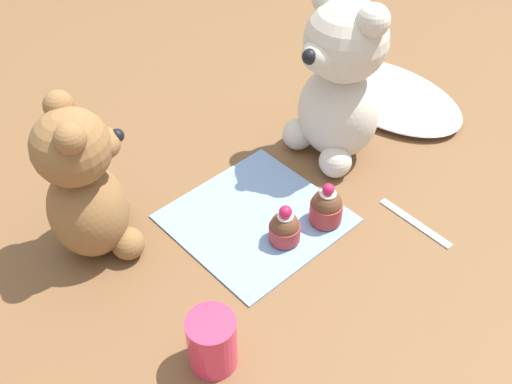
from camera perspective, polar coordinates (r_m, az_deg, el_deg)
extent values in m
plane|color=brown|center=(0.90, 0.00, -2.58)|extent=(4.00, 4.00, 0.00)
cube|color=#7A9ED1|center=(0.90, 0.00, -2.45)|extent=(0.22, 0.23, 0.01)
ellipsoid|color=silver|center=(1.15, 12.32, 9.06)|extent=(0.30, 0.19, 0.02)
ellipsoid|color=beige|center=(0.98, 7.80, 7.55)|extent=(0.15, 0.13, 0.16)
sphere|color=beige|center=(0.91, 8.59, 14.10)|extent=(0.13, 0.13, 0.13)
ellipsoid|color=beige|center=(0.88, 6.22, 12.76)|extent=(0.06, 0.06, 0.05)
sphere|color=black|center=(0.86, 5.14, 12.71)|extent=(0.02, 0.02, 0.02)
sphere|color=beige|center=(0.86, 11.10, 15.73)|extent=(0.05, 0.05, 0.05)
sphere|color=beige|center=(1.01, 4.03, 5.52)|extent=(0.05, 0.05, 0.05)
sphere|color=beige|center=(0.96, 7.56, 2.92)|extent=(0.05, 0.05, 0.05)
ellipsoid|color=olive|center=(0.85, -15.67, -1.62)|extent=(0.15, 0.14, 0.14)
sphere|color=olive|center=(0.77, -17.19, 4.10)|extent=(0.10, 0.10, 0.10)
ellipsoid|color=olive|center=(0.78, -14.29, 4.56)|extent=(0.06, 0.06, 0.04)
sphere|color=black|center=(0.78, -13.08, 5.25)|extent=(0.02, 0.02, 0.02)
sphere|color=olive|center=(0.72, -17.29, 4.88)|extent=(0.04, 0.04, 0.04)
sphere|color=olive|center=(0.78, -18.28, 7.84)|extent=(0.04, 0.04, 0.04)
sphere|color=olive|center=(0.85, -12.09, -4.81)|extent=(0.05, 0.05, 0.05)
sphere|color=olive|center=(0.91, -13.36, -1.35)|extent=(0.05, 0.05, 0.05)
cylinder|color=#993333|center=(0.88, 6.66, -1.85)|extent=(0.05, 0.05, 0.03)
sphere|color=brown|center=(0.87, 6.75, -1.11)|extent=(0.04, 0.04, 0.04)
cylinder|color=white|center=(0.86, 6.86, -0.14)|extent=(0.02, 0.02, 0.00)
sphere|color=#B71947|center=(0.85, 6.90, 0.25)|extent=(0.02, 0.02, 0.02)
cylinder|color=#993333|center=(0.85, 2.60, -3.91)|extent=(0.05, 0.05, 0.03)
sphere|color=brown|center=(0.84, 2.63, -3.31)|extent=(0.04, 0.04, 0.04)
cylinder|color=white|center=(0.83, 2.67, -2.41)|extent=(0.02, 0.02, 0.00)
sphere|color=#B71947|center=(0.82, 2.69, -2.01)|extent=(0.02, 0.02, 0.02)
cylinder|color=#DB3356|center=(0.72, -4.20, -14.05)|extent=(0.06, 0.06, 0.08)
cube|color=silver|center=(0.92, 14.92, -2.80)|extent=(0.13, 0.02, 0.01)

